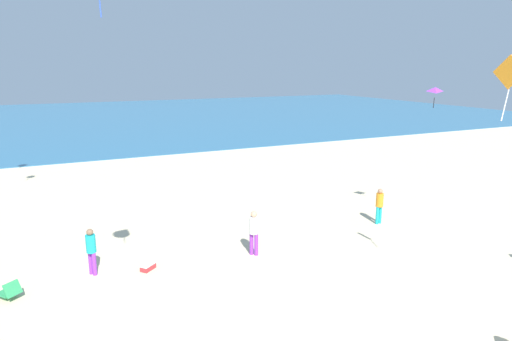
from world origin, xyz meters
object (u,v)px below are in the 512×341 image
(person_1, at_px, (91,248))
(kite_orange, at_px, (509,74))
(kite_purple, at_px, (435,89))
(beach_chair_far_left, at_px, (10,291))
(person_2, at_px, (254,230))
(cooler_box, at_px, (148,267))
(person_3, at_px, (379,204))

(person_1, distance_m, kite_orange, 13.85)
(person_1, height_order, kite_purple, kite_purple)
(beach_chair_far_left, bearing_deg, person_2, -128.71)
(cooler_box, bearing_deg, kite_orange, -41.69)
(beach_chair_far_left, height_order, person_2, person_2)
(person_1, bearing_deg, person_2, 138.13)
(cooler_box, height_order, person_1, person_1)
(kite_purple, distance_m, kite_orange, 7.60)
(person_2, bearing_deg, person_1, 128.01)
(kite_orange, bearing_deg, person_1, 142.34)
(cooler_box, relative_size, person_3, 0.38)
(kite_orange, bearing_deg, beach_chair_far_left, 150.89)
(beach_chair_far_left, height_order, kite_orange, kite_orange)
(beach_chair_far_left, relative_size, kite_orange, 0.51)
(person_3, bearing_deg, beach_chair_far_left, 83.86)
(beach_chair_far_left, height_order, cooler_box, beach_chair_far_left)
(person_3, xyz_separation_m, kite_purple, (1.55, -1.22, 5.19))
(cooler_box, height_order, kite_orange, kite_orange)
(cooler_box, bearing_deg, beach_chair_far_left, -176.41)
(person_3, bearing_deg, person_1, 81.06)
(person_1, xyz_separation_m, kite_orange, (9.90, -7.64, 5.96))
(cooler_box, bearing_deg, person_2, -5.96)
(kite_purple, bearing_deg, person_3, 141.71)
(person_1, bearing_deg, person_3, 146.07)
(person_1, height_order, kite_orange, kite_orange)
(cooler_box, relative_size, kite_purple, 0.68)
(beach_chair_far_left, relative_size, kite_purple, 0.92)
(kite_purple, bearing_deg, beach_chair_far_left, 177.91)
(person_1, xyz_separation_m, kite_purple, (14.06, -1.32, 5.18))
(person_3, height_order, kite_orange, kite_orange)
(kite_purple, relative_size, kite_orange, 0.56)
(person_2, xyz_separation_m, kite_orange, (4.09, -6.78, 5.91))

